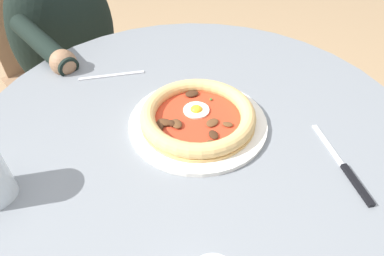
{
  "coord_description": "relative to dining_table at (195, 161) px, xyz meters",
  "views": [
    {
      "loc": [
        -0.53,
        -0.07,
        1.23
      ],
      "look_at": [
        -0.03,
        0.0,
        0.76
      ],
      "focal_mm": 30.57,
      "sensor_mm": 36.0,
      "label": 1
    }
  ],
  "objects": [
    {
      "name": "dining_table",
      "position": [
        0.0,
        0.0,
        0.0
      ],
      "size": [
        0.97,
        0.97,
        0.76
      ],
      "color": "gray",
      "rests_on": "ground"
    },
    {
      "name": "pizza_on_plate",
      "position": [
        -0.01,
        -0.01,
        0.15
      ],
      "size": [
        0.3,
        0.3,
        0.04
      ],
      "color": "white",
      "rests_on": "dining_table"
    },
    {
      "name": "steak_knife",
      "position": [
        -0.11,
        -0.3,
        0.14
      ],
      "size": [
        0.2,
        0.08,
        0.01
      ],
      "color": "silver",
      "rests_on": "dining_table"
    },
    {
      "name": "fork_utensil",
      "position": [
        0.14,
        0.24,
        0.14
      ],
      "size": [
        0.07,
        0.16,
        0.0
      ],
      "color": "#BCBCC1",
      "rests_on": "dining_table"
    },
    {
      "name": "diner_person",
      "position": [
        0.44,
        0.52,
        -0.13
      ],
      "size": [
        0.56,
        0.43,
        1.13
      ],
      "color": "#282833",
      "rests_on": "ground"
    },
    {
      "name": "cafe_chair_diner",
      "position": [
        0.54,
        0.63,
        -0.1
      ],
      "size": [
        0.61,
        0.61,
        0.84
      ],
      "color": "#957050",
      "rests_on": "ground"
    }
  ]
}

